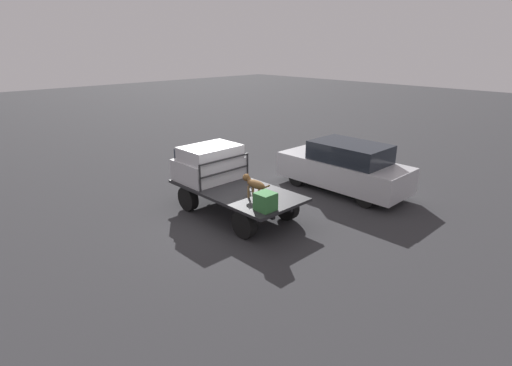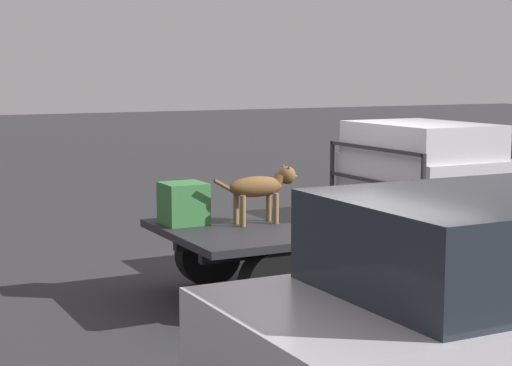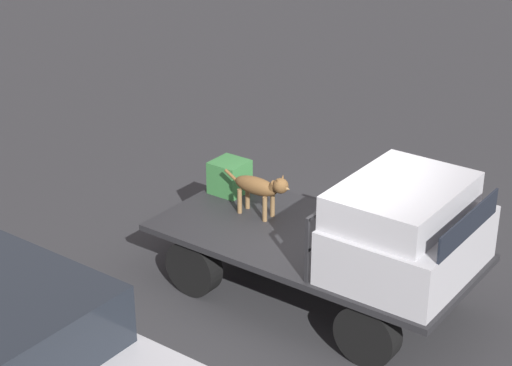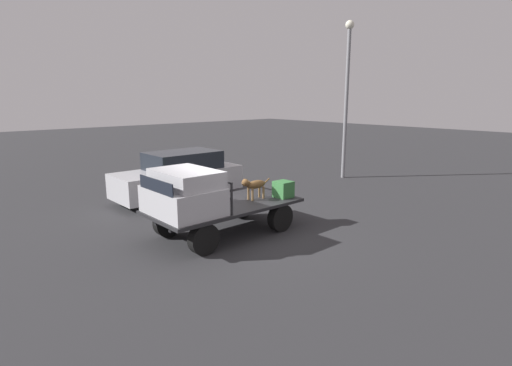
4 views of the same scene
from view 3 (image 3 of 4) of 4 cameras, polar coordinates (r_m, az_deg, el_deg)
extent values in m
plane|color=#2D2D30|center=(10.89, 3.73, -7.48)|extent=(80.00, 80.00, 0.00)
cylinder|color=black|center=(10.83, 11.69, -5.88)|extent=(0.74, 0.24, 0.74)
cylinder|color=black|center=(9.58, 7.44, -9.92)|extent=(0.74, 0.24, 0.74)
cylinder|color=black|center=(11.90, 0.89, -2.45)|extent=(0.74, 0.24, 0.74)
cylinder|color=black|center=(10.77, -4.16, -5.60)|extent=(0.74, 0.24, 0.74)
cube|color=black|center=(10.83, 4.80, -3.86)|extent=(3.67, 0.10, 0.18)
cube|color=black|center=(10.32, 2.80, -5.31)|extent=(3.67, 0.10, 0.18)
cube|color=#232326|center=(10.51, 3.85, -3.95)|extent=(3.99, 1.95, 0.08)
cube|color=#B7B7BC|center=(9.81, 10.06, -4.06)|extent=(1.40, 1.83, 0.65)
cube|color=#B7B7BC|center=(9.62, 9.72, -1.15)|extent=(1.19, 1.68, 0.40)
cube|color=black|center=(9.37, 14.02, -2.69)|extent=(0.02, 1.50, 0.30)
cube|color=#232326|center=(10.80, 8.60, -0.77)|extent=(0.04, 0.04, 0.79)
cube|color=#232326|center=(9.41, 3.42, -4.50)|extent=(0.04, 0.04, 0.79)
cube|color=#232326|center=(9.93, 6.29, -0.58)|extent=(0.04, 1.79, 0.04)
cube|color=#232326|center=(10.09, 6.19, -2.51)|extent=(0.04, 1.79, 0.04)
cylinder|color=brown|center=(10.95, 1.11, -1.44)|extent=(0.06, 0.06, 0.33)
cylinder|color=brown|center=(10.83, 0.59, -1.76)|extent=(0.06, 0.06, 0.33)
cylinder|color=brown|center=(11.17, -0.57, -0.92)|extent=(0.06, 0.06, 0.33)
cylinder|color=brown|center=(11.04, -1.10, -1.22)|extent=(0.06, 0.06, 0.33)
ellipsoid|color=brown|center=(10.90, 0.00, -0.19)|extent=(0.65, 0.23, 0.23)
sphere|color=brown|center=(10.82, 0.76, -0.61)|extent=(0.10, 0.10, 0.10)
cylinder|color=brown|center=(10.72, 1.18, -0.25)|extent=(0.16, 0.12, 0.15)
sphere|color=brown|center=(10.65, 1.66, -0.19)|extent=(0.20, 0.20, 0.20)
cone|color=brown|center=(10.62, 2.03, -0.37)|extent=(0.11, 0.11, 0.11)
cone|color=brown|center=(10.66, 1.79, 0.33)|extent=(0.06, 0.08, 0.10)
cone|color=brown|center=(10.58, 1.45, 0.14)|extent=(0.06, 0.08, 0.10)
cylinder|color=brown|center=(11.09, -1.54, 0.38)|extent=(0.27, 0.04, 0.18)
cube|color=#337038|center=(11.61, -1.77, 0.42)|extent=(0.45, 0.45, 0.45)
camera|label=1|loc=(19.78, -5.32, 21.29)|focal=28.00mm
camera|label=2|loc=(10.54, -50.90, -3.16)|focal=60.00mm
camera|label=4|loc=(16.09, 40.92, 10.74)|focal=28.00mm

